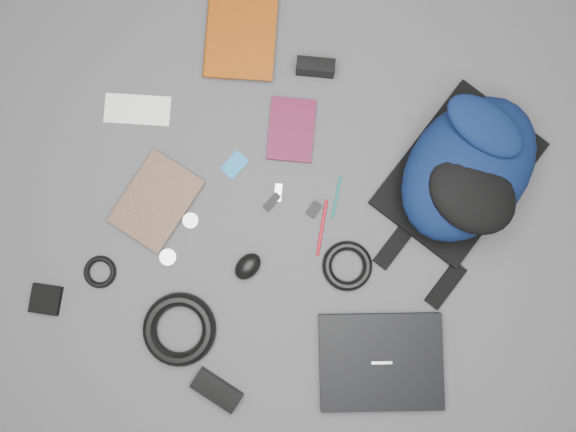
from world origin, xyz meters
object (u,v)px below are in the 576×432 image
at_px(dvd_case, 291,130).
at_px(laptop, 381,362).
at_px(backpack, 468,169).
at_px(pouch, 46,299).
at_px(compact_camera, 315,67).
at_px(mouse, 248,266).
at_px(power_brick, 217,390).
at_px(textbook_red, 206,31).
at_px(comic_book, 130,184).

bearing_deg(dvd_case, laptop, -64.08).
bearing_deg(backpack, pouch, -125.36).
bearing_deg(pouch, compact_camera, 64.42).
bearing_deg(pouch, mouse, 32.66).
distance_m(dvd_case, pouch, 0.84).
distance_m(laptop, power_brick, 0.46).
bearing_deg(textbook_red, compact_camera, -15.53).
height_order(laptop, dvd_case, laptop).
xyz_separation_m(compact_camera, mouse, (0.05, -0.59, -0.01)).
height_order(backpack, laptop, backpack).
bearing_deg(backpack, compact_camera, -179.00).
height_order(backpack, comic_book, backpack).
height_order(compact_camera, pouch, compact_camera).
xyz_separation_m(dvd_case, mouse, (0.04, -0.41, 0.01)).
distance_m(backpack, dvd_case, 0.50).
distance_m(textbook_red, dvd_case, 0.38).
distance_m(compact_camera, pouch, 1.00).
height_order(backpack, mouse, backpack).
bearing_deg(mouse, laptop, 7.50).
height_order(comic_book, dvd_case, comic_book).
xyz_separation_m(mouse, power_brick, (0.06, -0.34, -0.01)).
relative_size(textbook_red, pouch, 3.37).
bearing_deg(backpack, textbook_red, -172.17).
bearing_deg(laptop, pouch, 168.76).
distance_m(power_brick, pouch, 0.54).
height_order(laptop, mouse, mouse).
bearing_deg(laptop, power_brick, -171.23).
height_order(textbook_red, compact_camera, compact_camera).
bearing_deg(laptop, mouse, 143.69).
xyz_separation_m(laptop, textbook_red, (-0.83, 0.66, -0.00)).
bearing_deg(laptop, backpack, 65.64).
bearing_deg(compact_camera, power_brick, -101.27).
relative_size(backpack, pouch, 6.01).
bearing_deg(backpack, dvd_case, -157.36).
bearing_deg(power_brick, comic_book, 146.39).
bearing_deg(comic_book, compact_camera, 64.82).
bearing_deg(comic_book, pouch, -92.81).
bearing_deg(laptop, textbook_red, 116.83).
bearing_deg(backpack, laptop, -75.77).
bearing_deg(mouse, backpack, 66.66).
xyz_separation_m(laptop, comic_book, (-0.84, 0.17, -0.01)).
bearing_deg(backpack, power_brick, -100.83).
xyz_separation_m(comic_book, mouse, (0.40, -0.08, 0.01)).
bearing_deg(mouse, comic_book, -171.75).
relative_size(dvd_case, power_brick, 1.31).
distance_m(compact_camera, mouse, 0.60).
bearing_deg(compact_camera, dvd_case, -105.74).
relative_size(compact_camera, pouch, 1.35).
distance_m(laptop, dvd_case, 0.70).
xyz_separation_m(comic_book, pouch, (-0.08, -0.39, 0.00)).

